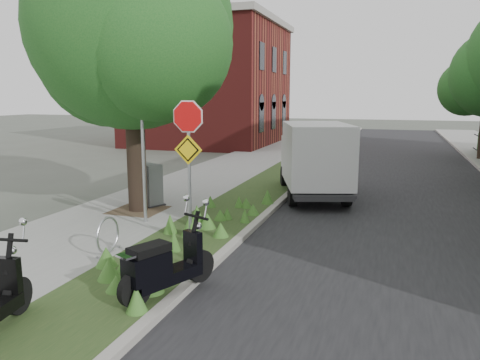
# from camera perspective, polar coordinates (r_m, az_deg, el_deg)

# --- Properties ---
(ground) EXTENTS (120.00, 120.00, 0.00)m
(ground) POSITION_cam_1_polar(r_m,az_deg,el_deg) (9.49, 0.31, -10.11)
(ground) COLOR #4C5147
(ground) RESTS_ON ground
(sidewalk_near) EXTENTS (3.50, 60.00, 0.12)m
(sidewalk_near) POSITION_cam_1_polar(r_m,az_deg,el_deg) (20.01, -2.42, 0.92)
(sidewalk_near) COLOR gray
(sidewalk_near) RESTS_ON ground
(verge) EXTENTS (2.00, 60.00, 0.12)m
(verge) POSITION_cam_1_polar(r_m,az_deg,el_deg) (19.22, 5.28, 0.50)
(verge) COLOR #233F1B
(verge) RESTS_ON ground
(kerb_near) EXTENTS (0.20, 60.00, 0.13)m
(kerb_near) POSITION_cam_1_polar(r_m,az_deg,el_deg) (19.02, 8.21, 0.35)
(kerb_near) COLOR #9E9991
(kerb_near) RESTS_ON ground
(road) EXTENTS (7.00, 60.00, 0.01)m
(road) POSITION_cam_1_polar(r_m,az_deg,el_deg) (18.76, 18.78, -0.42)
(road) COLOR black
(road) RESTS_ON ground
(street_tree_main) EXTENTS (6.21, 5.54, 7.66)m
(street_tree_main) POSITION_cam_1_polar(r_m,az_deg,el_deg) (13.31, -13.25, 16.46)
(street_tree_main) COLOR black
(street_tree_main) RESTS_ON ground
(bare_post) EXTENTS (0.08, 0.08, 4.00)m
(bare_post) POSITION_cam_1_polar(r_m,az_deg,el_deg) (11.92, -11.76, 4.34)
(bare_post) COLOR #A5A8AD
(bare_post) RESTS_ON ground
(bike_hoop) EXTENTS (0.06, 0.78, 0.77)m
(bike_hoop) POSITION_cam_1_polar(r_m,az_deg,el_deg) (9.97, -15.83, -6.50)
(bike_hoop) COLOR #A5A8AD
(bike_hoop) RESTS_ON ground
(sign_assembly) EXTENTS (0.94, 0.08, 3.22)m
(sign_assembly) POSITION_cam_1_polar(r_m,az_deg,el_deg) (10.00, -6.31, 4.59)
(sign_assembly) COLOR #A5A8AD
(sign_assembly) RESTS_ON ground
(brick_building) EXTENTS (9.40, 10.40, 8.30)m
(brick_building) POSITION_cam_1_polar(r_m,az_deg,el_deg) (32.85, -3.67, 11.82)
(brick_building) COLOR maroon
(brick_building) RESTS_ON ground
(scooter_far) EXTENTS (0.94, 1.80, 0.91)m
(scooter_far) POSITION_cam_1_polar(r_m,az_deg,el_deg) (7.66, -9.87, -10.88)
(scooter_far) COLOR black
(scooter_far) RESTS_ON ground
(box_truck) EXTENTS (3.09, 4.92, 2.08)m
(box_truck) POSITION_cam_1_polar(r_m,az_deg,el_deg) (15.36, 9.03, 2.86)
(box_truck) COLOR #262628
(box_truck) RESTS_ON ground
(utility_cabinet) EXTENTS (1.08, 0.92, 1.22)m
(utility_cabinet) POSITION_cam_1_polar(r_m,az_deg,el_deg) (14.02, -11.19, -0.64)
(utility_cabinet) COLOR #262628
(utility_cabinet) RESTS_ON ground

